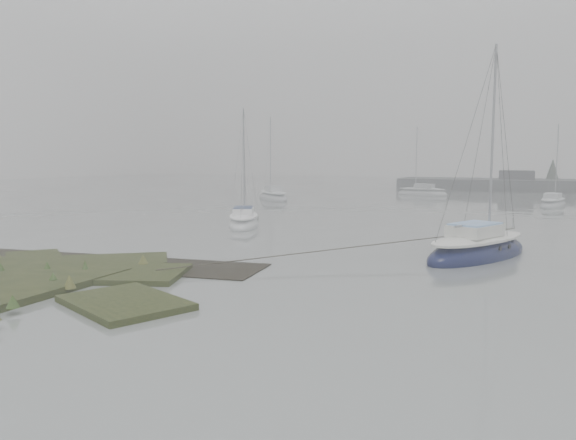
# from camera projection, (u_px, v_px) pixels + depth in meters

# --- Properties ---
(ground) EXTENTS (160.00, 160.00, 0.00)m
(ground) POSITION_uv_depth(u_px,v_px,m) (374.00, 210.00, 43.54)
(ground) COLOR slate
(ground) RESTS_ON ground
(sailboat_main) EXTENTS (4.75, 6.83, 9.23)m
(sailboat_main) POSITION_uv_depth(u_px,v_px,m) (478.00, 251.00, 22.72)
(sailboat_main) COLOR black
(sailboat_main) RESTS_ON ground
(sailboat_white) EXTENTS (3.70, 5.57, 7.49)m
(sailboat_white) POSITION_uv_depth(u_px,v_px,m) (244.00, 222.00, 33.17)
(sailboat_white) COLOR silver
(sailboat_white) RESTS_ON ground
(sailboat_far_a) EXTENTS (5.52, 5.88, 8.58)m
(sailboat_far_a) POSITION_uv_depth(u_px,v_px,m) (273.00, 197.00, 53.96)
(sailboat_far_a) COLOR #9FA4A8
(sailboat_far_a) RESTS_ON ground
(sailboat_far_b) EXTENTS (2.93, 5.45, 7.32)m
(sailboat_far_b) POSITION_uv_depth(u_px,v_px,m) (553.00, 204.00, 46.36)
(sailboat_far_b) COLOR #ACB2B6
(sailboat_far_b) RESTS_ON ground
(sailboat_far_c) EXTENTS (5.89, 3.06, 7.93)m
(sailboat_far_c) POSITION_uv_depth(u_px,v_px,m) (422.00, 193.00, 60.71)
(sailboat_far_c) COLOR #B0B4B9
(sailboat_far_c) RESTS_ON ground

